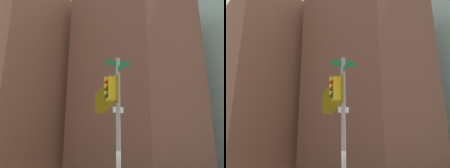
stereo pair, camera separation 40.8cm
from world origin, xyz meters
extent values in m
cylinder|color=gray|center=(0.23, -0.47, 3.22)|extent=(0.18, 0.18, 6.43)
cylinder|color=gray|center=(1.12, 1.27, 5.71)|extent=(1.88, 3.53, 0.12)
cylinder|color=gray|center=(0.55, 0.16, 5.26)|extent=(0.55, 0.96, 0.75)
cube|color=#0F6B33|center=(0.23, -0.47, 6.18)|extent=(0.96, 0.51, 0.24)
cube|color=#0F6B33|center=(0.23, -0.47, 5.88)|extent=(0.42, 0.78, 0.24)
cube|color=white|center=(0.23, -0.47, 4.14)|extent=(0.41, 0.23, 0.24)
cube|color=gold|center=(0.62, 0.29, 5.15)|extent=(0.46, 0.46, 1.00)
cube|color=#7D640C|center=(0.53, 0.12, 5.15)|extent=(0.50, 0.28, 1.16)
sphere|color=#470A07|center=(0.71, 0.47, 5.45)|extent=(0.20, 0.20, 0.20)
cylinder|color=gold|center=(0.74, 0.53, 5.54)|extent=(0.22, 0.14, 0.23)
sphere|color=#F29E0C|center=(0.71, 0.47, 5.15)|extent=(0.20, 0.20, 0.20)
cylinder|color=gold|center=(0.74, 0.53, 5.24)|extent=(0.22, 0.14, 0.23)
sphere|color=#0A3819|center=(0.71, 0.47, 4.85)|extent=(0.20, 0.20, 0.20)
cylinder|color=gold|center=(0.74, 0.53, 4.94)|extent=(0.22, 0.14, 0.23)
cube|color=gold|center=(1.01, 1.04, 5.15)|extent=(0.46, 0.46, 1.00)
cube|color=#7D640C|center=(0.92, 0.87, 5.15)|extent=(0.50, 0.28, 1.16)
sphere|color=red|center=(1.10, 1.22, 5.45)|extent=(0.20, 0.20, 0.20)
cylinder|color=gold|center=(1.13, 1.28, 5.54)|extent=(0.22, 0.14, 0.23)
sphere|color=#4C330A|center=(1.10, 1.22, 5.15)|extent=(0.20, 0.20, 0.20)
cylinder|color=gold|center=(1.13, 1.28, 5.24)|extent=(0.22, 0.14, 0.23)
sphere|color=#0A3819|center=(1.10, 1.22, 4.85)|extent=(0.20, 0.20, 0.20)
cylinder|color=gold|center=(1.13, 1.28, 4.94)|extent=(0.22, 0.14, 0.23)
cube|color=gold|center=(1.39, 1.80, 5.15)|extent=(0.46, 0.46, 1.00)
cube|color=#7D640C|center=(1.30, 1.63, 5.15)|extent=(0.50, 0.28, 1.16)
sphere|color=red|center=(1.48, 1.98, 5.45)|extent=(0.20, 0.20, 0.20)
cylinder|color=gold|center=(1.51, 2.04, 5.54)|extent=(0.22, 0.14, 0.23)
sphere|color=#4C330A|center=(1.48, 1.98, 5.15)|extent=(0.20, 0.20, 0.20)
cylinder|color=gold|center=(1.51, 2.04, 5.24)|extent=(0.22, 0.14, 0.23)
sphere|color=#0A3819|center=(1.48, 1.98, 4.85)|extent=(0.20, 0.20, 0.20)
cylinder|color=gold|center=(1.51, 2.04, 4.94)|extent=(0.22, 0.14, 0.23)
cube|color=gold|center=(1.78, 2.55, 5.15)|extent=(0.46, 0.46, 1.00)
cube|color=#7D640C|center=(1.69, 2.38, 5.15)|extent=(0.50, 0.28, 1.16)
sphere|color=#470A07|center=(1.87, 2.74, 5.45)|extent=(0.20, 0.20, 0.20)
cylinder|color=gold|center=(1.90, 2.79, 5.54)|extent=(0.22, 0.14, 0.23)
sphere|color=#F29E0C|center=(1.87, 2.74, 5.15)|extent=(0.20, 0.20, 0.20)
cylinder|color=gold|center=(1.90, 2.79, 5.24)|extent=(0.22, 0.14, 0.23)
sphere|color=#0A3819|center=(1.87, 2.74, 4.85)|extent=(0.20, 0.20, 0.20)
cylinder|color=gold|center=(1.90, 2.79, 4.94)|extent=(0.22, 0.14, 0.23)
cube|color=gold|center=(-0.02, -0.34, 5.01)|extent=(0.46, 0.46, 1.00)
cube|color=#7D640C|center=(0.14, -0.42, 5.01)|extent=(0.28, 0.50, 1.16)
sphere|color=red|center=(-0.21, -0.24, 5.31)|extent=(0.20, 0.20, 0.20)
cylinder|color=gold|center=(-0.27, -0.21, 5.40)|extent=(0.14, 0.22, 0.23)
sphere|color=#4C330A|center=(-0.21, -0.24, 5.01)|extent=(0.20, 0.20, 0.20)
cylinder|color=gold|center=(-0.27, -0.21, 5.10)|extent=(0.14, 0.22, 0.23)
sphere|color=#0A3819|center=(-0.21, -0.24, 4.71)|extent=(0.20, 0.20, 0.20)
cylinder|color=gold|center=(-0.27, -0.21, 4.80)|extent=(0.14, 0.22, 0.23)
cube|color=brown|center=(16.75, 44.33, 18.58)|extent=(19.83, 21.24, 37.16)
cube|color=brown|center=(26.03, 20.98, 18.18)|extent=(16.74, 19.27, 36.36)
cube|color=#9EC6C1|center=(55.80, 17.62, 36.43)|extent=(26.91, 24.32, 72.86)
cube|color=brown|center=(43.73, 44.90, 20.62)|extent=(22.89, 17.30, 41.25)
camera|label=1|loc=(-6.89, -7.64, 2.05)|focal=40.15mm
camera|label=2|loc=(-6.59, -7.91, 2.05)|focal=40.15mm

